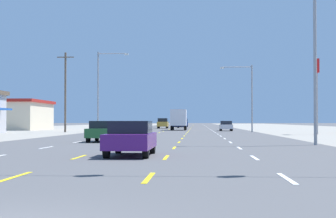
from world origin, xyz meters
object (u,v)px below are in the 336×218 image
sedan_center_turn_nearest (131,138)px  streetlight_left_row_1 (101,86)px  sedan_far_right_mid (226,126)px  box_truck_center_turn_midfar (179,119)px  sedan_inner_left_near (104,131)px  pole_sign_right_row_1 (317,80)px  streetlight_right_row_0 (310,46)px  suv_inner_left_far (163,123)px  sedan_center_turn_farther (182,124)px  streetlight_right_row_1 (248,93)px  suv_center_turn_farthest (184,123)px

sedan_center_turn_nearest → streetlight_left_row_1: streetlight_left_row_1 is taller
sedan_far_right_mid → box_truck_center_turn_midfar: box_truck_center_turn_midfar is taller
sedan_inner_left_near → pole_sign_right_row_1: bearing=47.1°
pole_sign_right_row_1 → streetlight_right_row_0: 25.91m
streetlight_right_row_0 → suv_inner_left_far: bearing=100.9°
suv_inner_left_far → sedan_center_turn_farther: 7.85m
sedan_inner_left_near → sedan_far_right_mid: size_ratio=1.00×
streetlight_right_row_0 → streetlight_left_row_1: bearing=118.0°
sedan_far_right_mid → pole_sign_right_row_1: bearing=-66.7°
sedan_inner_left_near → sedan_center_turn_farther: bearing=87.4°
sedan_far_right_mid → suv_inner_left_far: (-10.91, 25.11, 0.27)m
sedan_center_turn_nearest → pole_sign_right_row_1: size_ratio=0.55×
streetlight_left_row_1 → streetlight_right_row_1: (19.45, -0.00, -0.97)m
sedan_inner_left_near → sedan_center_turn_farther: (3.36, 73.14, 0.00)m
sedan_center_turn_farther → streetlight_right_row_1: streetlight_right_row_1 is taller
sedan_center_turn_nearest → suv_inner_left_far: (-3.93, 80.87, 0.27)m
sedan_far_right_mid → sedan_inner_left_near: bearing=-104.7°
pole_sign_right_row_1 → streetlight_right_row_1: 13.30m
suv_inner_left_far → streetlight_right_row_1: 36.27m
sedan_center_turn_nearest → streetlight_right_row_0: size_ratio=0.42×
pole_sign_right_row_1 → streetlight_right_row_1: bearing=117.8°
sedan_center_turn_farther → streetlight_right_row_0: (10.06, -77.43, 5.28)m
sedan_far_right_mid → suv_inner_left_far: suv_inner_left_far is taller
sedan_inner_left_near → suv_center_turn_farthest: 89.65m
pole_sign_right_row_1 → streetlight_right_row_0: (-6.02, -25.20, 0.12)m
sedan_inner_left_near → suv_inner_left_far: size_ratio=0.92×
streetlight_right_row_0 → box_truck_center_turn_midfar: bearing=100.9°
sedan_far_right_mid → streetlight_right_row_1: 9.75m
streetlight_right_row_1 → sedan_far_right_mid: bearing=106.5°
suv_center_turn_farthest → sedan_inner_left_near: bearing=-92.1°
sedan_center_turn_nearest → box_truck_center_turn_midfar: 60.95m
sedan_center_turn_farther → sedan_inner_left_near: bearing=-92.6°
streetlight_left_row_1 → sedan_inner_left_near: bearing=-79.3°
box_truck_center_turn_midfar → pole_sign_right_row_1: pole_sign_right_row_1 is taller
suv_center_turn_farthest → pole_sign_right_row_1: size_ratio=0.60×
sedan_center_turn_farther → streetlight_left_row_1: 41.94m
sedan_far_right_mid → pole_sign_right_row_1: 22.48m
sedan_inner_left_near → streetlight_left_row_1: size_ratio=0.42×
suv_center_turn_farthest → streetlight_right_row_1: 57.93m
streetlight_right_row_0 → streetlight_left_row_1: streetlight_left_row_1 is taller
sedan_inner_left_near → streetlight_right_row_0: 15.04m
streetlight_left_row_1 → suv_center_turn_farthest: bearing=80.5°
streetlight_left_row_1 → sedan_center_turn_farther: bearing=76.7°
sedan_far_right_mid → streetlight_right_row_0: bearing=-86.7°
sedan_inner_left_near → pole_sign_right_row_1: (19.44, 20.91, 5.16)m
streetlight_left_row_1 → streetlight_right_row_1: 19.47m
sedan_center_turn_farther → streetlight_right_row_0: size_ratio=0.42×
suv_inner_left_far → sedan_center_turn_farther: bearing=63.5°
sedan_center_turn_farther → pole_sign_right_row_1: bearing=-72.9°
sedan_center_turn_nearest → suv_center_turn_farthest: size_ratio=0.92×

